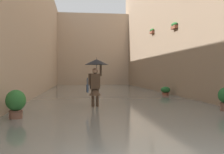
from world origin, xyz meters
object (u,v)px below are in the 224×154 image
person_wading (96,74)px  potted_plant_near_left (166,91)px  potted_plant_far_right (16,103)px  potted_plant_near_right (16,103)px

person_wading → potted_plant_near_left: bearing=-132.0°
person_wading → potted_plant_near_left: size_ratio=3.34×
person_wading → potted_plant_far_right: size_ratio=2.17×
potted_plant_near_left → potted_plant_far_right: bearing=47.2°
potted_plant_near_right → potted_plant_near_left: (-7.28, -6.62, -0.09)m
potted_plant_near_right → person_wading: bearing=-150.1°
person_wading → potted_plant_far_right: bearing=45.9°
person_wading → potted_plant_far_right: 3.73m
person_wading → potted_plant_near_right: size_ratio=2.52×
potted_plant_near_left → potted_plant_near_right: bearing=42.3°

